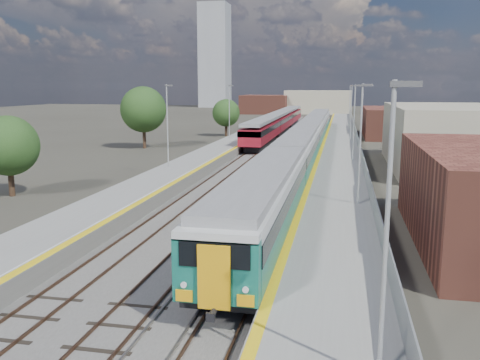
% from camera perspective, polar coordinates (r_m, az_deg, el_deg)
% --- Properties ---
extents(ground, '(320.00, 320.00, 0.00)m').
position_cam_1_polar(ground, '(61.05, 6.14, 2.57)').
color(ground, '#47443A').
rests_on(ground, ground).
extents(ballast_bed, '(10.50, 155.00, 0.06)m').
position_cam_1_polar(ballast_bed, '(63.74, 4.33, 2.97)').
color(ballast_bed, '#565451').
rests_on(ballast_bed, ground).
extents(tracks, '(8.96, 160.00, 0.17)m').
position_cam_1_polar(tracks, '(65.32, 5.04, 3.21)').
color(tracks, '#4C3323').
rests_on(tracks, ground).
extents(platform_right, '(4.70, 155.00, 8.52)m').
position_cam_1_polar(platform_right, '(63.20, 11.14, 3.20)').
color(platform_right, slate).
rests_on(platform_right, ground).
extents(platform_left, '(4.30, 155.00, 8.52)m').
position_cam_1_polar(platform_left, '(64.85, -1.65, 3.56)').
color(platform_left, slate).
rests_on(platform_left, ground).
extents(buildings, '(72.00, 185.50, 40.00)m').
position_cam_1_polar(buildings, '(150.70, 2.42, 11.40)').
color(buildings, brown).
rests_on(buildings, ground).
extents(green_train, '(3.04, 84.52, 3.35)m').
position_cam_1_polar(green_train, '(58.13, 7.43, 4.49)').
color(green_train, black).
rests_on(green_train, ground).
extents(red_train, '(2.93, 59.32, 3.69)m').
position_cam_1_polar(red_train, '(90.61, 4.43, 6.57)').
color(red_train, black).
rests_on(red_train, ground).
extents(tree_a, '(4.58, 4.58, 6.20)m').
position_cam_1_polar(tree_a, '(42.39, -24.57, 3.51)').
color(tree_a, '#382619').
rests_on(tree_a, ground).
extents(tree_b, '(6.15, 6.15, 8.33)m').
position_cam_1_polar(tree_b, '(70.08, -10.80, 7.78)').
color(tree_b, '#382619').
rests_on(tree_b, ground).
extents(tree_c, '(4.59, 4.59, 6.22)m').
position_cam_1_polar(tree_c, '(85.87, -1.58, 7.54)').
color(tree_c, '#382619').
rests_on(tree_c, ground).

